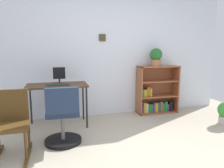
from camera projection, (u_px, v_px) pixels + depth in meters
name	position (u px, v px, depth m)	size (l,w,h in m)	color
wall_back	(100.00, 56.00, 4.23)	(5.20, 0.12, 2.37)	silver
desk	(57.00, 88.00, 3.64)	(1.00, 0.53, 0.73)	#4D3421
monitor	(59.00, 76.00, 3.67)	(0.20, 0.16, 0.28)	#262628
keyboard	(58.00, 85.00, 3.53)	(0.38, 0.12, 0.02)	#213324
office_chair	(63.00, 120.00, 2.96)	(0.52, 0.54, 0.84)	black
rocking_chair	(11.00, 123.00, 2.65)	(0.42, 0.64, 0.82)	#483013
bookshelf_low	(156.00, 92.00, 4.46)	(0.84, 0.30, 0.97)	brown
potted_plant_on_shelf	(156.00, 57.00, 4.27)	(0.24, 0.24, 0.35)	#9E6642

